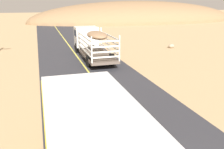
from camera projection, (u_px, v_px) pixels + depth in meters
name	position (u px, v px, depth m)	size (l,w,h in m)	color
livestock_truck	(90.00, 40.00, 26.24)	(2.53, 9.70, 3.02)	silver
boulder_near_shoulder	(171.00, 46.00, 31.05)	(0.77, 0.63, 0.53)	gray
distant_hill	(137.00, 21.00, 69.35)	(59.94, 23.07, 11.13)	olive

